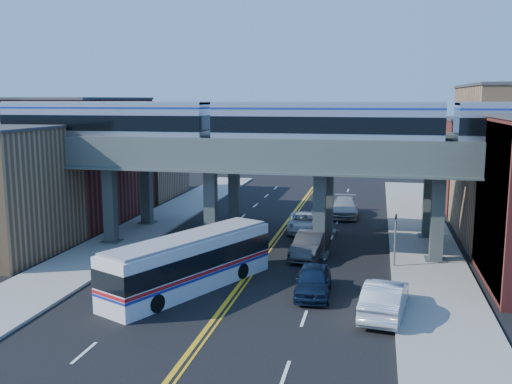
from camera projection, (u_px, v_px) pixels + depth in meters
ground at (237, 287)px, 33.88m from camera, size 120.00×120.00×0.00m
sidewalk_west at (129, 237)px, 45.89m from camera, size 5.00×70.00×0.16m
sidewalk_east at (425, 253)px, 41.13m from camera, size 5.00×70.00×0.16m
building_west_a at (0, 192)px, 40.83m from camera, size 8.00×10.00×9.00m
building_west_b at (84, 160)px, 52.25m from camera, size 8.00×14.00×11.00m
building_west_c at (141, 161)px, 65.04m from camera, size 8.00×10.00×8.00m
building_east_c at (485, 165)px, 57.30m from camera, size 8.00×10.00×9.00m
mural_panel at (490, 206)px, 33.95m from camera, size 0.10×9.50×9.50m
elevated_viaduct_near at (264, 164)px, 40.54m from camera, size 52.00×3.60×7.40m
elevated_viaduct_far at (281, 155)px, 47.30m from camera, size 52.00×3.60×7.40m
transit_train at (325, 125)px, 39.20m from camera, size 48.35×3.03×3.54m
stop_sign at (253, 246)px, 36.42m from camera, size 0.76×0.09×2.63m
traffic_signal at (395, 234)px, 37.39m from camera, size 0.15×0.18×4.10m
transit_bus at (190, 263)px, 33.38m from camera, size 7.52×11.91×3.07m
car_lane_a at (313, 281)px, 32.49m from camera, size 2.23×5.02×1.68m
car_lane_b at (310, 245)px, 40.16m from camera, size 2.47×5.63×1.80m
car_lane_c at (304, 222)px, 48.05m from camera, size 3.07×5.81×1.56m
car_lane_d at (345, 207)px, 54.28m from camera, size 2.74×6.13×1.74m
car_parked_curb at (385, 298)px, 29.34m from camera, size 2.71×5.84×1.85m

